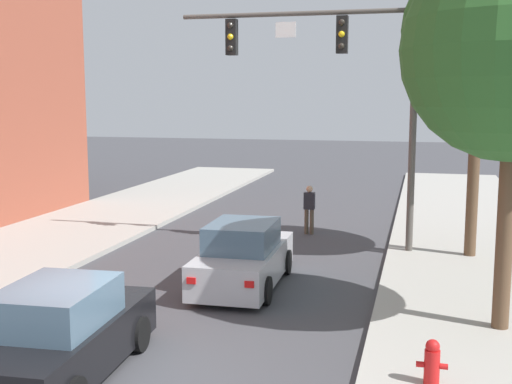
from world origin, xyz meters
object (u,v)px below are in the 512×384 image
at_px(pedestrian_crossing_road, 309,207).
at_px(fire_hydrant, 432,362).
at_px(traffic_signal_mast, 344,69).
at_px(car_following_black, 61,336).
at_px(street_tree_second, 480,30).
at_px(car_lead_silver, 243,257).

bearing_deg(pedestrian_crossing_road, fire_hydrant, -71.20).
height_order(traffic_signal_mast, car_following_black, traffic_signal_mast).
xyz_separation_m(car_following_black, pedestrian_crossing_road, (1.98, 12.28, 0.19)).
distance_m(pedestrian_crossing_road, fire_hydrant, 12.00).
relative_size(traffic_signal_mast, street_tree_second, 0.90).
xyz_separation_m(traffic_signal_mast, pedestrian_crossing_road, (-1.35, 2.26, -4.45)).
bearing_deg(traffic_signal_mast, pedestrian_crossing_road, 120.80).
distance_m(traffic_signal_mast, car_lead_silver, 6.53).
bearing_deg(car_lead_silver, car_following_black, -104.27).
bearing_deg(car_following_black, traffic_signal_mast, 71.61).
bearing_deg(traffic_signal_mast, car_following_black, -108.39).
height_order(car_following_black, fire_hydrant, car_following_black).
height_order(car_lead_silver, fire_hydrant, car_lead_silver).
height_order(car_following_black, street_tree_second, street_tree_second).
distance_m(car_following_black, street_tree_second, 13.31).
bearing_deg(street_tree_second, traffic_signal_mast, 177.41).
relative_size(car_following_black, fire_hydrant, 6.00).
bearing_deg(fire_hydrant, traffic_signal_mast, 105.46).
bearing_deg(car_lead_silver, traffic_signal_mast, 66.23).
bearing_deg(car_following_black, fire_hydrant, 9.00).
relative_size(pedestrian_crossing_road, fire_hydrant, 2.28).
relative_size(traffic_signal_mast, car_lead_silver, 1.75).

